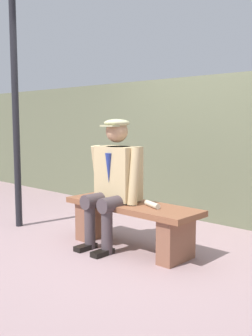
# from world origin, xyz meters

# --- Properties ---
(ground_plane) EXTENTS (30.00, 30.00, 0.00)m
(ground_plane) POSITION_xyz_m (0.00, 0.00, 0.00)
(ground_plane) COLOR gray
(bench) EXTENTS (1.48, 0.47, 0.46)m
(bench) POSITION_xyz_m (0.00, 0.00, 0.30)
(bench) COLOR brown
(bench) RESTS_ON ground
(seated_man) EXTENTS (0.62, 0.60, 1.30)m
(seated_man) POSITION_xyz_m (0.18, 0.06, 0.72)
(seated_man) COLOR tan
(seated_man) RESTS_ON ground
(rolled_magazine) EXTENTS (0.22, 0.13, 0.05)m
(rolled_magazine) POSITION_xyz_m (-0.27, 0.00, 0.49)
(rolled_magazine) COLOR beige
(rolled_magazine) RESTS_ON bench
(stadium_wall) EXTENTS (12.00, 0.24, 1.85)m
(stadium_wall) POSITION_xyz_m (0.00, -1.55, 0.92)
(stadium_wall) COLOR #60654B
(stadium_wall) RESTS_ON ground
(lamp_post) EXTENTS (0.22, 0.22, 2.97)m
(lamp_post) POSITION_xyz_m (1.59, 0.30, 1.92)
(lamp_post) COLOR black
(lamp_post) RESTS_ON ground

